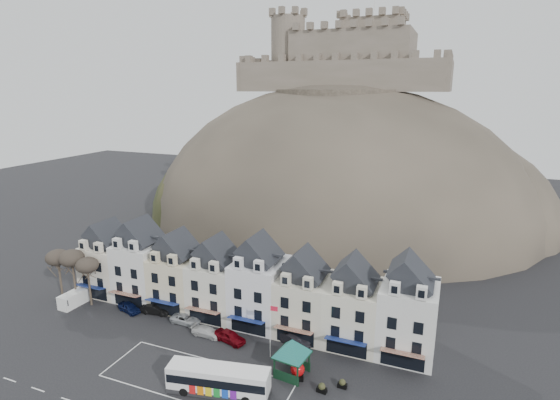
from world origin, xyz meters
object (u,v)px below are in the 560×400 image
at_px(bus_shelter, 292,348).
at_px(flagpole, 271,327).
at_px(white_van, 74,299).
at_px(car_black, 156,309).
at_px(car_charcoal, 294,339).
at_px(car_silver, 186,319).
at_px(car_maroon, 230,336).
at_px(car_white, 207,332).
at_px(red_buoy, 298,371).
at_px(car_navy, 129,307).
at_px(bus, 219,379).

xyz_separation_m(bus_shelter, flagpole, (-3.69, 2.35, 0.52)).
height_order(white_van, car_black, white_van).
bearing_deg(car_black, car_charcoal, -95.85).
distance_m(car_black, car_silver, 5.71).
bearing_deg(white_van, car_maroon, 2.15).
relative_size(bus_shelter, car_white, 1.70).
bearing_deg(car_white, car_black, 77.53).
relative_size(white_van, car_charcoal, 1.00).
xyz_separation_m(red_buoy, car_navy, (-28.78, 5.25, -0.32)).
bearing_deg(car_silver, car_maroon, -101.30).
xyz_separation_m(car_black, car_charcoal, (21.92, 0.00, 0.02)).
bearing_deg(bus_shelter, bus, -129.76).
relative_size(flagpole, white_van, 1.54).
bearing_deg(car_white, white_van, 91.05).
relative_size(flagpole, car_silver, 1.65).
bearing_deg(car_white, flagpole, -95.86).
height_order(red_buoy, car_silver, red_buoy).
relative_size(flagpole, car_black, 1.57).
height_order(bus_shelter, red_buoy, bus_shelter).
xyz_separation_m(red_buoy, car_black, (-24.70, 6.30, -0.27)).
relative_size(red_buoy, white_van, 0.43).
height_order(bus, flagpole, flagpole).
bearing_deg(car_navy, car_maroon, -78.47).
bearing_deg(bus_shelter, car_silver, 171.29).
relative_size(red_buoy, car_black, 0.44).
bearing_deg(flagpole, car_navy, 174.06).
bearing_deg(bus_shelter, white_van, -177.85).
height_order(bus, car_maroon, bus).
bearing_deg(bus_shelter, flagpole, 154.83).
bearing_deg(red_buoy, car_white, 165.00).
bearing_deg(car_silver, car_navy, 93.54).
relative_size(car_black, car_white, 1.07).
bearing_deg(bus_shelter, car_black, 173.45).
height_order(car_maroon, car_charcoal, car_charcoal).
height_order(bus_shelter, white_van, bus_shelter).
height_order(bus_shelter, car_maroon, bus_shelter).
distance_m(bus, white_van, 32.35).
bearing_deg(car_maroon, car_silver, 91.77).
bearing_deg(car_white, car_charcoal, -77.62).
xyz_separation_m(car_maroon, car_charcoal, (8.10, 2.50, 0.00)).
distance_m(bus, car_maroon, 10.09).
relative_size(bus, car_navy, 2.79).
xyz_separation_m(car_black, car_white, (10.18, -2.40, -0.14)).
xyz_separation_m(flagpole, car_white, (-10.01, 1.17, -3.52)).
relative_size(car_white, car_maroon, 0.94).
bearing_deg(flagpole, bus, -108.10).
bearing_deg(car_black, flagpole, -105.89).
height_order(car_white, car_maroon, car_maroon).
bearing_deg(red_buoy, car_charcoal, 113.82).
bearing_deg(car_navy, bus_shelter, -83.75).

